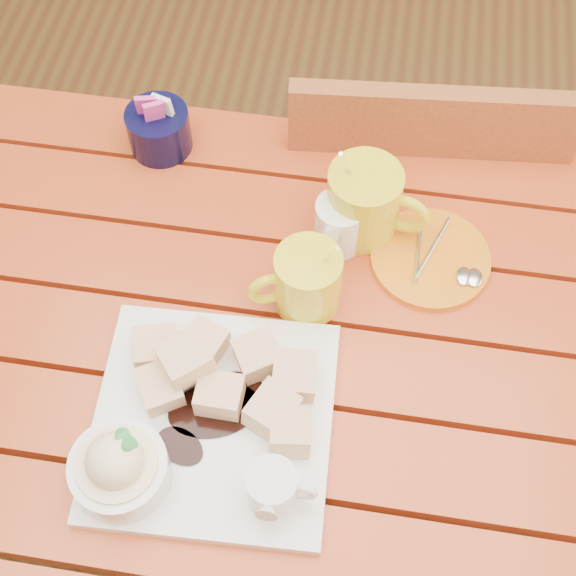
% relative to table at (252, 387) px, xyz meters
% --- Properties ---
extents(ground, '(5.00, 5.00, 0.00)m').
position_rel_table_xyz_m(ground, '(0.00, -0.00, -0.64)').
color(ground, brown).
rests_on(ground, ground).
extents(table, '(1.20, 0.79, 0.75)m').
position_rel_table_xyz_m(table, '(0.00, 0.00, 0.00)').
color(table, '#AD3316').
rests_on(table, ground).
extents(dessert_plate, '(0.29, 0.29, 0.11)m').
position_rel_table_xyz_m(dessert_plate, '(-0.04, -0.12, 0.14)').
color(dessert_plate, white).
rests_on(dessert_plate, table).
extents(coffee_mug_left, '(0.12, 0.09, 0.14)m').
position_rel_table_xyz_m(coffee_mug_left, '(0.06, 0.09, 0.16)').
color(coffee_mug_left, yellow).
rests_on(coffee_mug_left, table).
extents(coffee_mug_right, '(0.14, 0.10, 0.16)m').
position_rel_table_xyz_m(coffee_mug_right, '(0.12, 0.21, 0.16)').
color(coffee_mug_right, yellow).
rests_on(coffee_mug_right, table).
extents(cream_pitcher, '(0.10, 0.08, 0.08)m').
position_rel_table_xyz_m(cream_pitcher, '(0.09, 0.18, 0.15)').
color(cream_pitcher, white).
rests_on(cream_pitcher, table).
extents(sugar_caddy, '(0.09, 0.09, 0.10)m').
position_rel_table_xyz_m(sugar_caddy, '(-0.19, 0.31, 0.14)').
color(sugar_caddy, black).
rests_on(sugar_caddy, table).
extents(orange_saucer, '(0.16, 0.16, 0.02)m').
position_rel_table_xyz_m(orange_saucer, '(0.22, 0.17, 0.11)').
color(orange_saucer, orange).
rests_on(orange_saucer, table).
extents(chair_far, '(0.44, 0.44, 0.87)m').
position_rel_table_xyz_m(chair_far, '(0.19, 0.47, -0.16)').
color(chair_far, brown).
rests_on(chair_far, ground).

